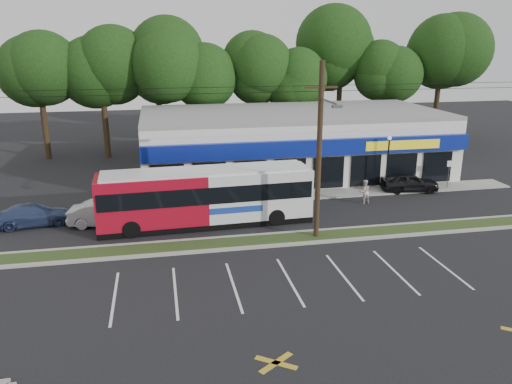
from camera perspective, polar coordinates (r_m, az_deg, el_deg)
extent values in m
plane|color=black|center=(27.69, 1.53, -6.45)|extent=(120.00, 120.00, 0.00)
cube|color=#273817|center=(28.57, 1.09, -5.56)|extent=(40.00, 1.60, 0.12)
cube|color=#9E9E93|center=(27.80, 1.47, -6.20)|extent=(40.00, 0.25, 0.14)
cube|color=#9E9E93|center=(29.33, 0.74, -4.92)|extent=(40.00, 0.25, 0.14)
cube|color=#9E9E93|center=(37.07, 6.03, -0.31)|extent=(32.00, 2.20, 0.10)
cube|color=silver|center=(43.12, 4.04, 5.56)|extent=(25.00, 12.00, 5.00)
cube|color=#102397|center=(37.07, 6.59, 5.03)|extent=(25.00, 0.50, 1.20)
cube|color=black|center=(37.70, 6.40, 2.11)|extent=(24.00, 0.12, 2.40)
cube|color=yellow|center=(39.50, 16.48, 5.18)|extent=(6.00, 0.06, 0.70)
cube|color=gray|center=(42.67, 4.12, 9.05)|extent=(25.00, 12.00, 0.30)
cylinder|color=black|center=(27.84, 7.21, 4.38)|extent=(0.30, 0.30, 10.00)
cube|color=black|center=(27.29, 7.49, 11.78)|extent=(1.80, 0.12, 0.12)
cylinder|color=#59595E|center=(26.22, 8.28, 10.22)|extent=(0.10, 2.40, 0.10)
cube|color=#59595E|center=(25.02, 9.26, 9.63)|extent=(0.50, 0.25, 0.15)
cylinder|color=black|center=(26.48, 1.20, 11.98)|extent=(50.00, 0.02, 0.02)
cylinder|color=black|center=(26.51, 1.19, 11.33)|extent=(50.00, 0.02, 0.02)
cylinder|color=black|center=(38.54, 14.78, 2.90)|extent=(0.12, 0.12, 4.00)
sphere|color=silver|center=(38.10, 15.02, 5.96)|extent=(0.30, 0.30, 0.30)
cylinder|color=#59595E|center=(40.99, 21.12, 1.84)|extent=(0.06, 0.06, 2.20)
cube|color=white|center=(40.75, 21.29, 3.04)|extent=(0.45, 0.04, 0.45)
cylinder|color=black|center=(52.45, -22.59, 6.76)|extent=(0.56, 0.56, 5.72)
sphere|color=black|center=(51.88, -23.30, 12.83)|extent=(6.76, 6.76, 6.76)
cylinder|color=black|center=(51.70, -17.12, 7.17)|extent=(0.56, 0.56, 5.72)
sphere|color=black|center=(51.12, -17.68, 13.35)|extent=(6.76, 6.76, 6.76)
cylinder|color=black|center=(51.42, -11.54, 7.53)|extent=(0.56, 0.56, 5.72)
sphere|color=black|center=(50.84, -11.92, 13.75)|extent=(6.76, 6.76, 6.76)
cylinder|color=black|center=(51.63, -5.94, 7.82)|extent=(0.56, 0.56, 5.72)
sphere|color=black|center=(51.05, -6.13, 14.02)|extent=(6.76, 6.76, 6.76)
cylinder|color=black|center=(52.32, -0.43, 8.03)|extent=(0.56, 0.56, 5.72)
sphere|color=black|center=(51.74, -0.44, 14.15)|extent=(6.76, 6.76, 6.76)
cylinder|color=black|center=(53.47, 4.90, 8.16)|extent=(0.56, 0.56, 5.72)
sphere|color=black|center=(52.90, 5.05, 14.15)|extent=(6.76, 6.76, 6.76)
cylinder|color=black|center=(55.05, 9.96, 8.22)|extent=(0.56, 0.56, 5.72)
sphere|color=black|center=(54.50, 10.27, 14.04)|extent=(6.76, 6.76, 6.76)
cylinder|color=black|center=(57.02, 14.71, 8.22)|extent=(0.56, 0.56, 5.72)
sphere|color=black|center=(56.50, 15.14, 13.83)|extent=(6.76, 6.76, 6.76)
cylinder|color=black|center=(59.36, 19.11, 8.18)|extent=(0.56, 0.56, 5.72)
sphere|color=black|center=(58.85, 19.65, 13.55)|extent=(6.76, 6.76, 6.76)
cube|color=#A30C1F|center=(30.54, -11.79, -0.80)|extent=(6.61, 2.98, 2.98)
cube|color=white|center=(31.35, 0.15, 0.04)|extent=(6.61, 2.98, 2.98)
cube|color=black|center=(31.31, -5.65, -3.28)|extent=(13.11, 3.19, 0.38)
cube|color=black|center=(30.68, -5.76, 0.25)|extent=(12.85, 3.29, 1.03)
cube|color=black|center=(32.20, 5.83, 0.76)|extent=(0.15, 2.30, 1.52)
cube|color=#193899|center=(29.94, -2.26, -2.06)|extent=(3.25, 0.16, 0.38)
cube|color=white|center=(30.36, -5.83, 2.40)|extent=(12.45, 2.95, 0.20)
cylinder|color=black|center=(29.82, -14.04, -4.15)|extent=(1.05, 0.35, 1.04)
cylinder|color=black|center=(32.14, -14.05, -2.59)|extent=(1.05, 0.35, 1.04)
cylinder|color=black|center=(30.87, 2.34, -2.90)|extent=(1.05, 0.35, 1.04)
cylinder|color=black|center=(33.12, 1.17, -1.48)|extent=(1.05, 0.35, 1.04)
imported|color=black|center=(39.39, 17.14, 1.09)|extent=(4.47, 2.29, 1.46)
imported|color=#9EA2A6|center=(32.09, -16.59, -2.36)|extent=(4.87, 2.26, 1.55)
imported|color=navy|center=(33.74, -24.05, -2.39)|extent=(4.84, 2.50, 1.34)
imported|color=silver|center=(33.27, 2.64, -0.64)|extent=(0.78, 0.62, 1.89)
imported|color=beige|center=(35.61, 12.28, 0.03)|extent=(0.91, 0.75, 1.72)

